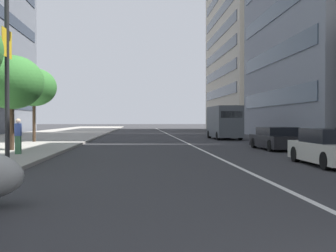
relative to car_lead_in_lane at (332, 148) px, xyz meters
The scene contains 10 objects.
sidewalk_right_plaza 23.59m from the car_lead_in_lane, 44.09° to the left, with size 160.00×10.97×0.15m, color #A39E93.
lane_centre_stripe 22.23m from the car_lead_in_lane, ahead, with size 110.00×0.16×0.01m, color silver.
car_lead_in_lane is the anchor object (origin of this frame).
car_approaching_light 8.88m from the car_lead_in_lane, ahead, with size 4.69×1.98×1.29m.
delivery_van_ahead 23.15m from the car_lead_in_lane, ahead, with size 5.80×2.30×2.90m.
street_lamp_with_banners 12.89m from the car_lead_in_lane, 80.65° to the left, with size 1.26×2.37×8.28m.
street_tree_mid_sidewalk 15.66m from the car_lead_in_lane, 61.82° to the left, with size 3.24×3.24×4.84m.
street_tree_near_plaza_corner 22.07m from the car_lead_in_lane, 41.73° to the left, with size 3.18×3.18×5.23m.
pedestrian_on_plaza 13.33m from the car_lead_in_lane, 70.04° to the left, with size 0.42×0.30×1.60m.
office_tower_near_left 60.14m from the car_lead_in_lane, 16.23° to the right, with size 29.03×20.63×36.68m.
Camera 1 is at (-2.95, 3.52, 1.66)m, focal length 47.86 mm.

